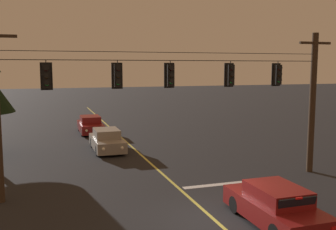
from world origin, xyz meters
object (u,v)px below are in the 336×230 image
car_oncoming_lead (107,141)px  traffic_light_rightmost (278,75)px  traffic_light_left_inner (118,76)px  traffic_light_leftmost (46,76)px  car_oncoming_trailing (91,125)px  traffic_light_right_inner (230,75)px  car_waiting_near_lane (275,206)px  traffic_light_centre (170,75)px

car_oncoming_lead → traffic_light_rightmost: bearing=-49.8°
traffic_light_left_inner → car_oncoming_lead: (0.80, 8.35, -4.37)m
traffic_light_leftmost → car_oncoming_trailing: traffic_light_leftmost is taller
traffic_light_right_inner → car_oncoming_lead: (-4.51, 8.35, -4.37)m
traffic_light_left_inner → traffic_light_right_inner: 5.30m
traffic_light_left_inner → car_oncoming_trailing: (0.59, 15.47, -4.37)m
traffic_light_leftmost → traffic_light_rightmost: bearing=0.0°
traffic_light_leftmost → traffic_light_left_inner: (2.89, 0.00, 0.00)m
car_waiting_near_lane → car_oncoming_lead: (-3.59, 13.67, -0.00)m
traffic_light_right_inner → traffic_light_left_inner: bearing=180.0°
traffic_light_centre → traffic_light_rightmost: bearing=0.0°
traffic_light_left_inner → traffic_light_right_inner: size_ratio=1.00×
car_waiting_near_lane → traffic_light_right_inner: bearing=80.2°
traffic_light_right_inner → car_waiting_near_lane: traffic_light_right_inner is taller
car_waiting_near_lane → traffic_light_centre: bearing=110.9°
traffic_light_left_inner → traffic_light_rightmost: size_ratio=1.00×
traffic_light_rightmost → car_oncoming_trailing: bearing=115.2°
traffic_light_leftmost → car_oncoming_lead: size_ratio=0.28×
traffic_light_centre → traffic_light_leftmost: bearing=180.0°
car_waiting_near_lane → car_oncoming_trailing: (-3.79, 20.79, -0.00)m
traffic_light_rightmost → car_oncoming_trailing: size_ratio=0.28×
traffic_light_left_inner → car_oncoming_trailing: bearing=87.8°
traffic_light_right_inner → car_oncoming_lead: size_ratio=0.28×
traffic_light_centre → traffic_light_right_inner: (2.95, 0.00, 0.00)m
traffic_light_left_inner → car_oncoming_trailing: 16.09m
traffic_light_left_inner → traffic_light_centre: bearing=0.0°
car_oncoming_lead → car_oncoming_trailing: same height
traffic_light_leftmost → traffic_light_centre: same height
traffic_light_leftmost → traffic_light_rightmost: (10.74, 0.00, 0.00)m
traffic_light_left_inner → car_waiting_near_lane: 8.16m
traffic_light_right_inner → car_waiting_near_lane: 6.94m
traffic_light_centre → traffic_light_right_inner: bearing=0.0°
car_oncoming_lead → car_oncoming_trailing: 7.13m
traffic_light_rightmost → car_oncoming_lead: (-7.06, 8.35, -4.37)m
traffic_light_rightmost → car_oncoming_lead: size_ratio=0.28×
traffic_light_right_inner → traffic_light_centre: bearing=180.0°
traffic_light_leftmost → car_oncoming_lead: (3.68, 8.35, -4.37)m
traffic_light_left_inner → traffic_light_rightmost: same height
traffic_light_centre → car_oncoming_lead: (-1.56, 8.35, -4.37)m
car_oncoming_lead → car_oncoming_trailing: size_ratio=1.00×
traffic_light_left_inner → traffic_light_centre: (2.35, 0.00, 0.00)m
traffic_light_centre → traffic_light_rightmost: same height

